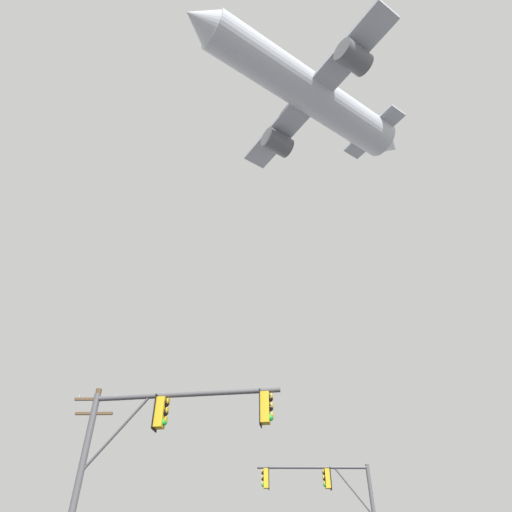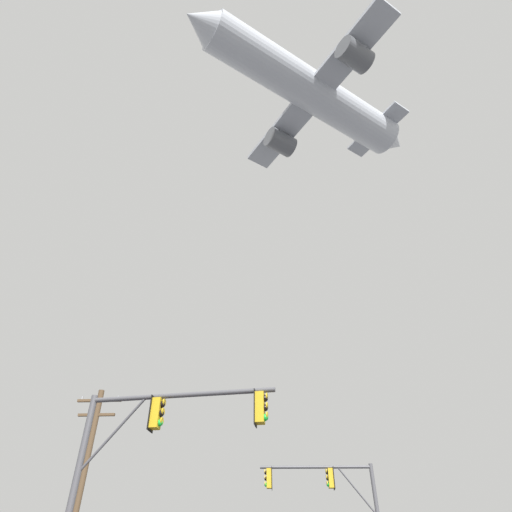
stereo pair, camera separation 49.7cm
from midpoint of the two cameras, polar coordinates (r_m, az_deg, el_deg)
The scene contains 4 objects.
signal_pole_near at distance 14.42m, azimuth -14.46°, elevation -22.61°, with size 5.91×0.97×6.50m.
signal_pole_far at distance 25.26m, azimuth 9.33°, elevation -28.76°, with size 5.79×0.54×6.73m.
utility_pole at distance 23.25m, azimuth -22.67°, elevation -25.95°, with size 2.20×0.28×9.50m.
airplane at distance 50.05m, azimuth 6.16°, elevation 20.38°, with size 24.98×19.77×7.69m.
Camera 1 is at (0.24, -4.94, 1.50)m, focal length 31.04 mm.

